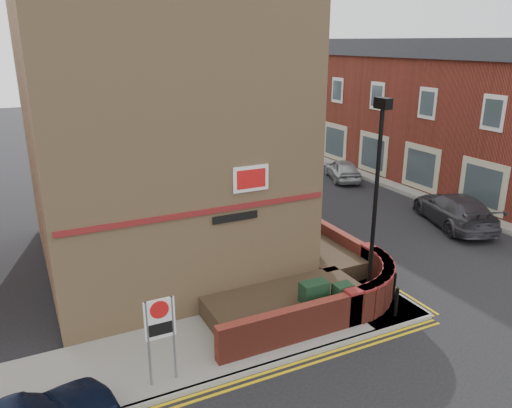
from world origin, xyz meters
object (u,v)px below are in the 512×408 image
object	(u,v)px
lamppost	(375,207)
utility_cabinet_large	(314,301)
zone_sign	(160,326)
silver_car_near	(264,178)

from	to	relation	value
lamppost	utility_cabinet_large	world-z (taller)	lamppost
utility_cabinet_large	zone_sign	bearing A→B (deg)	-170.31
lamppost	utility_cabinet_large	distance (m)	3.24
lamppost	zone_sign	world-z (taller)	lamppost
lamppost	utility_cabinet_large	xyz separation A→B (m)	(-1.90, 0.10, -2.62)
zone_sign	silver_car_near	xyz separation A→B (m)	(9.67, 13.65, -0.99)
utility_cabinet_large	silver_car_near	distance (m)	13.78
zone_sign	silver_car_near	bearing A→B (deg)	54.70
utility_cabinet_large	silver_car_near	xyz separation A→B (m)	(4.97, 12.85, -0.07)
lamppost	zone_sign	xyz separation A→B (m)	(-6.60, -0.70, -1.70)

